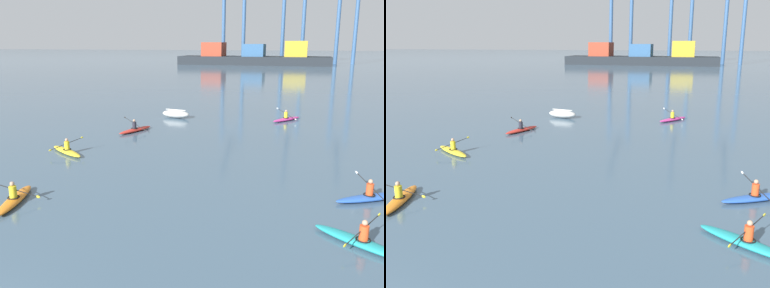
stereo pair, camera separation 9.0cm
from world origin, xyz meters
TOP-DOWN VIEW (x-y plane):
  - container_barge at (-8.38, 125.11)m, footprint 46.27×11.66m
  - gantry_crane_west at (-16.61, 133.02)m, footprint 7.91×20.38m
  - gantry_crane_west_mid at (2.40, 136.82)m, footprint 7.67×18.34m
  - gantry_crane_east_mid at (18.85, 135.48)m, footprint 6.55×20.66m
  - capsized_dinghy at (-3.05, 29.22)m, footprint 2.75×1.52m
  - kayak_yellow at (-5.65, 15.82)m, footprint 3.18×2.34m
  - kayak_orange at (-3.35, 8.27)m, footprint 2.10×3.42m
  - kayak_magenta at (6.57, 30.42)m, footprint 2.46×3.12m
  - kayak_teal at (10.13, 8.13)m, footprint 3.12×2.45m
  - kayak_red at (-4.18, 22.78)m, footprint 2.06×3.41m
  - kayak_blue at (11.02, 12.55)m, footprint 3.22×2.28m

SIDE VIEW (x-z plane):
  - kayak_magenta at x=6.57m, z-range -0.35..0.69m
  - kayak_red at x=-4.18m, z-range -0.36..0.71m
  - kayak_yellow at x=-5.65m, z-range -0.30..0.65m
  - kayak_orange at x=-3.35m, z-range -0.35..0.69m
  - kayak_teal at x=10.13m, z-range -0.30..0.65m
  - kayak_blue at x=11.02m, z-range -0.34..0.69m
  - capsized_dinghy at x=-3.05m, z-range -0.03..0.73m
  - container_barge at x=-8.38m, z-range -1.20..5.98m
  - gantry_crane_west_mid at x=2.40m, z-range -1.92..37.65m
  - gantry_crane_east_mid at x=18.85m, z-range 0.27..36.15m
  - gantry_crane_west at x=-16.61m, z-range 0.54..36.21m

